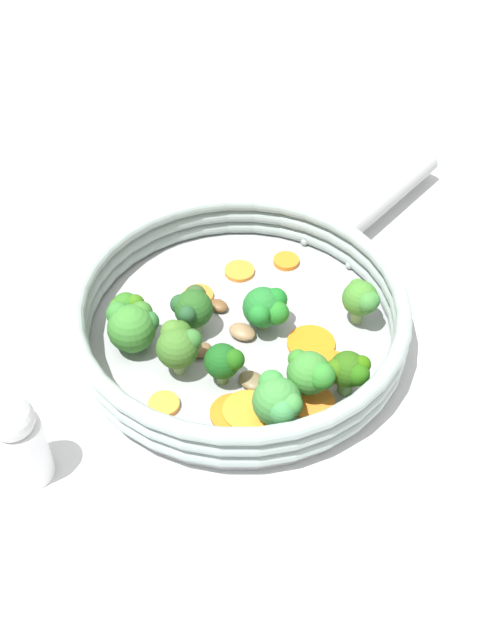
{
  "coord_description": "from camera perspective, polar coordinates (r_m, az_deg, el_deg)",
  "views": [
    {
      "loc": [
        0.15,
        0.49,
        0.56
      ],
      "look_at": [
        0.0,
        0.0,
        0.03
      ],
      "focal_mm": 42.0,
      "sensor_mm": 36.0,
      "label": 1
    }
  ],
  "objects": [
    {
      "name": "skillet_handle",
      "position": [
        0.91,
        10.86,
        9.0
      ],
      "size": [
        0.19,
        0.14,
        0.03
      ],
      "primitive_type": "cylinder",
      "rotation": [
        1.57,
        0.0,
        5.29
      ],
      "color": "#999B9E",
      "rests_on": "skillet"
    },
    {
      "name": "broccoli_floret_9",
      "position": [
        0.67,
        5.48,
        -4.06
      ],
      "size": [
        0.04,
        0.05,
        0.05
      ],
      "color": "#7BA851",
      "rests_on": "skillet"
    },
    {
      "name": "broccoli_floret_7",
      "position": [
        0.69,
        -4.74,
        -1.8
      ],
      "size": [
        0.04,
        0.05,
        0.05
      ],
      "color": "#8BAC65",
      "rests_on": "skillet"
    },
    {
      "name": "broccoli_floret_2",
      "position": [
        0.72,
        -8.21,
        -0.43
      ],
      "size": [
        0.05,
        0.05,
        0.05
      ],
      "color": "#7EB263",
      "rests_on": "skillet"
    },
    {
      "name": "carrot_slice_7",
      "position": [
        0.81,
        -0.04,
        3.75
      ],
      "size": [
        0.04,
        0.04,
        0.0
      ],
      "primitive_type": "cylinder",
      "rotation": [
        0.0,
        0.0,
        4.11
      ],
      "color": "orange",
      "rests_on": "skillet"
    },
    {
      "name": "broccoli_floret_6",
      "position": [
        0.68,
        -1.16,
        -3.18
      ],
      "size": [
        0.04,
        0.03,
        0.04
      ],
      "color": "#668748",
      "rests_on": "skillet"
    },
    {
      "name": "broccoli_floret_1",
      "position": [
        0.73,
        -3.66,
        0.95
      ],
      "size": [
        0.04,
        0.04,
        0.05
      ],
      "color": "#83A86D",
      "rests_on": "skillet"
    },
    {
      "name": "broccoli_floret_0",
      "position": [
        0.68,
        8.28,
        -3.84
      ],
      "size": [
        0.04,
        0.04,
        0.05
      ],
      "color": "#5E8D48",
      "rests_on": "skillet"
    },
    {
      "name": "carrot_slice_1",
      "position": [
        0.68,
        0.6,
        -6.99
      ],
      "size": [
        0.05,
        0.05,
        0.01
      ],
      "primitive_type": "cylinder",
      "rotation": [
        0.0,
        0.0,
        3.02
      ],
      "color": "orange",
      "rests_on": "skillet"
    },
    {
      "name": "broccoli_floret_5",
      "position": [
        0.73,
        2.04,
        0.81
      ],
      "size": [
        0.05,
        0.04,
        0.05
      ],
      "color": "#7FA865",
      "rests_on": "skillet"
    },
    {
      "name": "broccoli_floret_4",
      "position": [
        0.66,
        2.8,
        -6.22
      ],
      "size": [
        0.04,
        0.05,
        0.05
      ],
      "color": "#87AD62",
      "rests_on": "skillet"
    },
    {
      "name": "carrot_slice_6",
      "position": [
        0.69,
        -5.81,
        -6.42
      ],
      "size": [
        0.03,
        0.03,
        0.01
      ],
      "primitive_type": "cylinder",
      "rotation": [
        0.0,
        0.0,
        1.69
      ],
      "color": "orange",
      "rests_on": "skillet"
    },
    {
      "name": "carrot_slice_8",
      "position": [
        0.69,
        5.55,
        -6.32
      ],
      "size": [
        0.05,
        0.05,
        0.0
      ],
      "primitive_type": "cylinder",
      "rotation": [
        0.0,
        0.0,
        4.35
      ],
      "color": "orange",
      "rests_on": "skillet"
    },
    {
      "name": "skillet_rivet_right",
      "position": [
        0.85,
        4.95,
        5.97
      ],
      "size": [
        0.01,
        0.01,
        0.01
      ],
      "primitive_type": "sphere",
      "color": "#90979B",
      "rests_on": "skillet"
    },
    {
      "name": "carrot_slice_2",
      "position": [
        0.82,
        3.54,
        4.51
      ],
      "size": [
        0.03,
        0.03,
        0.01
      ],
      "primitive_type": "cylinder",
      "rotation": [
        0.0,
        0.0,
        1.42
      ],
      "color": "orange",
      "rests_on": "skillet"
    },
    {
      "name": "skillet_rivet_left",
      "position": [
        0.82,
        8.34,
        4.17
      ],
      "size": [
        0.01,
        0.01,
        0.01
      ],
      "primitive_type": "sphere",
      "color": "#8F9A98",
      "rests_on": "skillet"
    },
    {
      "name": "carrot_slice_5",
      "position": [
        0.74,
        5.44,
        -1.8
      ],
      "size": [
        0.06,
        0.06,
        0.0
      ],
      "primitive_type": "cylinder",
      "rotation": [
        0.0,
        0.0,
        1.05
      ],
      "color": "orange",
      "rests_on": "skillet"
    },
    {
      "name": "skillet_rim_wall",
      "position": [
        0.73,
        -0.0,
        0.48
      ],
      "size": [
        0.33,
        0.33,
        0.05
      ],
      "color": "#8C9D9A",
      "rests_on": "skillet"
    },
    {
      "name": "mushroom_piece_0",
      "position": [
        0.74,
        0.2,
        -0.9
      ],
      "size": [
        0.03,
        0.03,
        0.01
      ],
      "primitive_type": "ellipsoid",
      "rotation": [
        0.0,
        0.0,
        2.31
      ],
      "color": "#8C6C4A",
      "rests_on": "skillet"
    },
    {
      "name": "carrot_slice_0",
      "position": [
        0.72,
        6.98,
        -3.51
      ],
      "size": [
        0.05,
        0.05,
        0.0
      ],
      "primitive_type": "cylinder",
      "rotation": [
        0.0,
        0.0,
        2.52
      ],
      "color": "orange",
      "rests_on": "skillet"
    },
    {
      "name": "mushroom_piece_3",
      "position": [
        0.77,
        -1.65,
        1.1
      ],
      "size": [
        0.03,
        0.03,
        0.01
      ],
      "primitive_type": "ellipsoid",
      "rotation": [
        0.0,
        0.0,
        2.22
      ],
      "color": "brown",
      "rests_on": "skillet"
    },
    {
      "name": "mushroom_piece_1",
      "position": [
        0.7,
        0.94,
        -4.67
      ],
      "size": [
        0.03,
        0.04,
        0.01
      ],
      "primitive_type": "ellipsoid",
      "rotation": [
        0.0,
        0.0,
        2.13
      ],
      "color": "brown",
      "rests_on": "skillet"
    },
    {
      "name": "ground_plane",
      "position": [
        0.76,
        -0.0,
        -1.4
      ],
      "size": [
        4.0,
        4.0,
        0.0
      ],
      "primitive_type": "plane",
      "color": "#BABEC0"
    },
    {
      "name": "salt_shaker",
      "position": [
        0.65,
        -16.46,
        -8.81
      ],
      "size": [
        0.04,
        0.04,
        0.1
      ],
      "color": "white",
      "rests_on": "ground_plane"
    },
    {
      "name": "broccoli_floret_8",
      "position": [
        0.75,
        -8.59,
        0.99
      ],
      "size": [
        0.03,
        0.03,
        0.04
      ],
      "color": "#7CA964",
      "rests_on": "skillet"
    },
    {
      "name": "carrot_slice_4",
      "position": [
        0.78,
        -3.19,
        1.88
      ],
      "size": [
        0.04,
        0.04,
        0.0
      ],
      "primitive_type": "cylinder",
      "rotation": [
        0.0,
        0.0,
        6.05
      ],
      "color": "orange",
      "rests_on": "skillet"
    },
    {
      "name": "mushroom_piece_2",
      "position": [
        0.72,
        -2.94,
        -2.32
      ],
      "size": [
        0.02,
        0.02,
        0.01
      ],
      "primitive_type": "ellipsoid",
      "rotation": [
        0.0,
        0.0,
        3.46
      ],
      "color": "brown",
      "rests_on": "skillet"
    },
    {
      "name": "carrot_slice_3",
      "position": [
        0.68,
        -0.49,
        -7.11
      ],
      "size": [
        0.05,
        0.05,
        0.0
      ],
      "primitive_type": "cylinder",
      "rotation": [
        0.0,
        0.0,
        0.07
      ],
      "color": "orange",
      "rests_on": "skillet"
    },
    {
      "name": "broccoli_floret_3",
      "position": [
        0.75,
        9.26,
        1.61
      ],
      "size": [
        0.04,
        0.04,
        0.05
      ],
      "color": "#7E9854",
      "rests_on": "skillet"
    },
    {
      "name": "skillet",
      "position": [
        0.75,
        -0.0,
        -1.1
      ],
      "size": [
        0.31,
        0.31,
        0.01
      ],
      "primitive_type": "cylinder",
      "color": "#939699",
      "rests_on": "ground_plane"
    }
  ]
}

